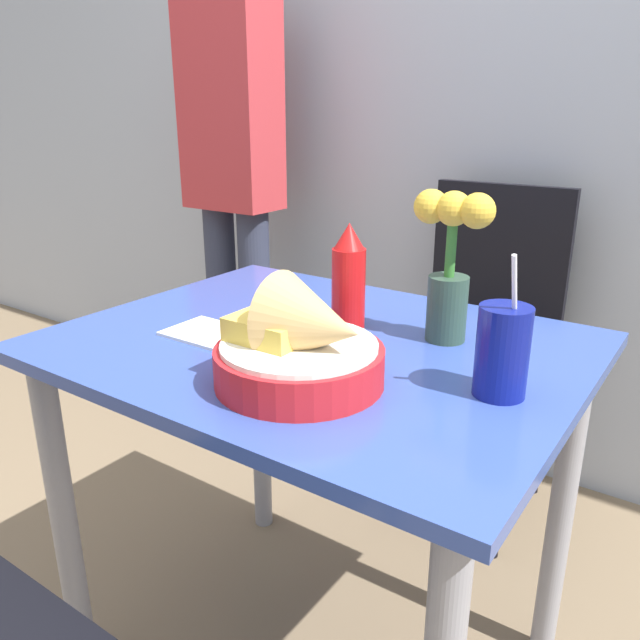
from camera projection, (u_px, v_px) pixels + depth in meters
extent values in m
cube|color=#9EA8B7|center=(528.00, 49.00, 1.76)|extent=(7.00, 0.06, 2.60)
cube|color=#334C9E|center=(316.00, 346.00, 1.13)|extent=(0.92, 0.72, 0.02)
cylinder|color=gray|center=(65.00, 525.00, 1.23)|extent=(0.05, 0.05, 0.73)
cylinder|color=gray|center=(260.00, 410.00, 1.70)|extent=(0.05, 0.05, 0.73)
cylinder|color=gray|center=(561.00, 513.00, 1.27)|extent=(0.05, 0.05, 0.73)
cylinder|color=black|center=(379.00, 443.00, 1.81)|extent=(0.03, 0.03, 0.45)
cylinder|color=black|center=(500.00, 484.00, 1.61)|extent=(0.03, 0.03, 0.45)
cylinder|color=black|center=(432.00, 398.00, 2.09)|extent=(0.03, 0.03, 0.45)
cylinder|color=black|center=(541.00, 428.00, 1.89)|extent=(0.03, 0.03, 0.45)
cube|color=black|center=(468.00, 363.00, 1.77)|extent=(0.40, 0.40, 0.02)
cube|color=black|center=(498.00, 265.00, 1.84)|extent=(0.40, 0.03, 0.47)
cylinder|color=red|center=(299.00, 366.00, 0.94)|extent=(0.26, 0.26, 0.06)
cylinder|color=white|center=(299.00, 345.00, 0.93)|extent=(0.24, 0.24, 0.01)
cone|color=tan|center=(317.00, 325.00, 0.90)|extent=(0.14, 0.14, 0.14)
cube|color=#E5C14C|center=(270.00, 331.00, 0.94)|extent=(0.12, 0.09, 0.04)
cylinder|color=red|center=(348.00, 289.00, 1.16)|extent=(0.06, 0.06, 0.15)
cone|color=red|center=(349.00, 236.00, 1.12)|extent=(0.06, 0.06, 0.05)
cylinder|color=navy|center=(502.00, 352.00, 0.89)|extent=(0.08, 0.08, 0.14)
cylinder|color=black|center=(502.00, 359.00, 0.89)|extent=(0.07, 0.07, 0.11)
cylinder|color=white|center=(515.00, 313.00, 0.86)|extent=(0.01, 0.06, 0.18)
cylinder|color=#2D4738|center=(447.00, 309.00, 1.11)|extent=(0.07, 0.07, 0.12)
cylinder|color=#33722D|center=(451.00, 247.00, 1.07)|extent=(0.02, 0.02, 0.11)
sphere|color=gold|center=(454.00, 209.00, 1.05)|extent=(0.06, 0.06, 0.06)
sphere|color=gold|center=(431.00, 206.00, 1.07)|extent=(0.06, 0.06, 0.06)
sphere|color=gold|center=(478.00, 211.00, 1.03)|extent=(0.06, 0.06, 0.06)
cube|color=white|center=(207.00, 332.00, 1.15)|extent=(0.14, 0.12, 0.01)
cylinder|color=#2D3347|center=(223.00, 315.00, 2.33)|extent=(0.11, 0.11, 0.82)
cylinder|color=#2D3347|center=(256.00, 323.00, 2.24)|extent=(0.11, 0.11, 0.82)
cube|color=#B23338|center=(230.00, 103.00, 2.04)|extent=(0.32, 0.18, 0.68)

